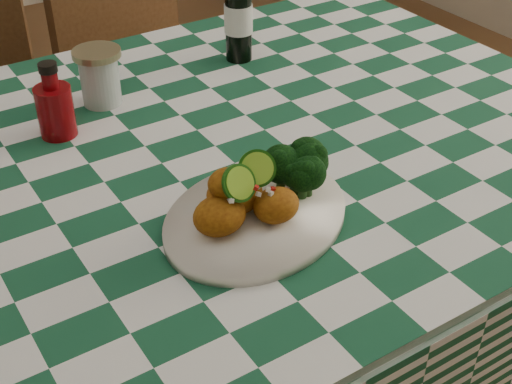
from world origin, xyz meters
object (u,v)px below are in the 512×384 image
dining_table (177,330)px  plate (256,218)px  ketchup_bottle (54,100)px  mason_jar (100,77)px  beer_bottle (238,11)px  wooden_chair_right (164,111)px  fried_chicken_pile (248,190)px

dining_table → plate: (0.04, -0.22, 0.40)m
plate → ketchup_bottle: size_ratio=2.26×
mason_jar → beer_bottle: beer_bottle is taller
wooden_chair_right → plate: bearing=-119.6°
beer_bottle → wooden_chair_right: bearing=87.7°
dining_table → ketchup_bottle: bearing=120.8°
ketchup_bottle → beer_bottle: beer_bottle is taller
ketchup_bottle → wooden_chair_right: (0.45, 0.55, -0.40)m
plate → wooden_chair_right: wooden_chair_right is taller
fried_chicken_pile → wooden_chair_right: 1.08m
plate → mason_jar: mason_jar is taller
fried_chicken_pile → mason_jar: fried_chicken_pile is taller
plate → mason_jar: bearing=95.2°
fried_chicken_pile → beer_bottle: bearing=59.8°
dining_table → fried_chicken_pile: 0.51m
ketchup_bottle → mason_jar: ketchup_bottle is taller
mason_jar → plate: bearing=-84.8°
beer_bottle → mason_jar: bearing=-174.8°
ketchup_bottle → wooden_chair_right: bearing=50.4°
plate → beer_bottle: size_ratio=1.45×
dining_table → fried_chicken_pile: (0.03, -0.22, 0.46)m
plate → wooden_chair_right: (0.30, 0.95, -0.35)m
wooden_chair_right → mason_jar: bearing=-137.8°
dining_table → mason_jar: 0.51m
dining_table → beer_bottle: (0.32, 0.28, 0.50)m
fried_chicken_pile → wooden_chair_right: wooden_chair_right is taller
ketchup_bottle → dining_table: bearing=-59.2°
plate → fried_chicken_pile: 0.06m
wooden_chair_right → fried_chicken_pile: bearing=-120.4°
plate → fried_chicken_pile: bearing=180.0°
fried_chicken_pile → beer_bottle: 0.58m
fried_chicken_pile → plate: bearing=0.0°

